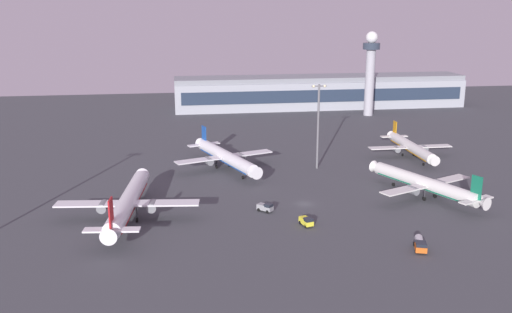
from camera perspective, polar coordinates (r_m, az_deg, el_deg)
ground_plane at (r=154.93m, az=4.88°, el=-4.73°), size 416.00×416.00×0.00m
terminal_building at (r=300.42m, az=6.38°, el=6.42°), size 149.49×22.40×16.40m
control_tower at (r=280.14m, az=11.32°, el=8.68°), size 8.00×8.00×39.88m
airplane_terminal_side at (r=145.85m, az=-12.66°, el=-4.47°), size 35.70×45.76×11.74m
airplane_taxiway_distant at (r=165.04m, az=16.51°, el=-2.63°), size 30.51×38.64×10.45m
airplane_near_gate at (r=185.62m, az=-3.07°, el=-0.02°), size 32.90×41.78×11.08m
airplane_mid_apron at (r=207.31m, az=15.17°, el=0.92°), size 29.62×38.13×9.81m
cargo_loader at (r=139.79m, az=5.04°, el=-6.44°), size 3.03×4.52×2.25m
maintenance_van at (r=148.49m, az=0.94°, el=-5.08°), size 4.36×4.26×2.25m
fuel_truck at (r=131.13m, az=16.04°, el=-8.38°), size 3.92×6.64×2.35m
apron_light_central at (r=184.82m, az=6.22°, el=3.50°), size 4.80×0.90×27.59m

